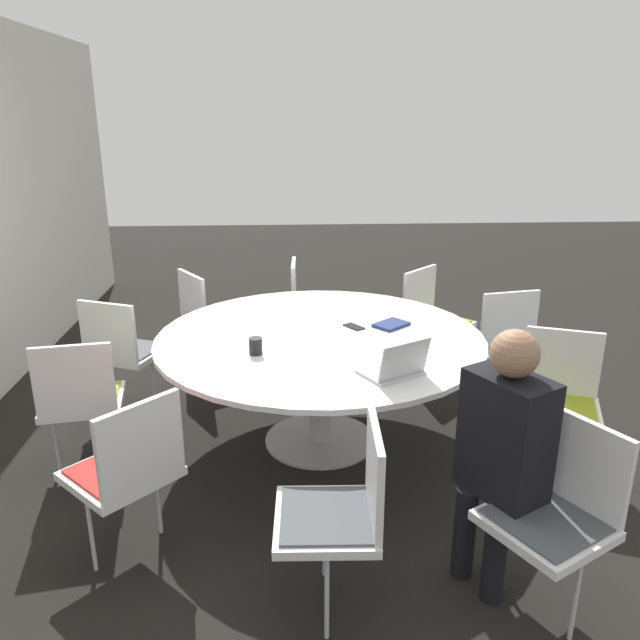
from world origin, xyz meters
name	(u,v)px	position (x,y,z in m)	size (l,w,h in m)	color
ground_plane	(320,441)	(0.00, 0.00, 0.00)	(16.00, 16.00, 0.00)	black
conference_table	(320,350)	(0.00, 0.00, 0.63)	(2.00, 2.00, 0.72)	#B7B7BC
chair_0	(558,505)	(-1.45, -0.89, 0.50)	(0.59, 0.58, 0.85)	white
chair_1	(560,395)	(-0.44, -1.33, 0.50)	(0.55, 0.56, 0.85)	white
chair_2	(517,346)	(0.33, -1.36, 0.50)	(0.50, 0.51, 0.85)	white
chair_3	(432,314)	(1.04, -0.94, 0.50)	(0.61, 0.61, 0.85)	white
chair_4	(309,303)	(1.40, 0.02, 0.50)	(0.46, 0.44, 0.85)	white
chair_5	(208,314)	(1.14, 0.82, 0.50)	(0.60, 0.59, 0.85)	white
chair_6	(122,346)	(0.46, 1.33, 0.50)	(0.55, 0.57, 0.85)	white
chair_7	(80,395)	(-0.30, 1.37, 0.50)	(0.49, 0.50, 0.85)	white
chair_8	(128,465)	(-1.05, 0.93, 0.50)	(0.61, 0.61, 0.85)	white
chair_9	(342,505)	(-1.40, -0.02, 0.50)	(0.45, 0.44, 0.85)	white
person_0	(503,442)	(-1.28, -0.70, 0.70)	(0.42, 0.37, 1.20)	black
laptop	(396,367)	(-0.64, -0.36, 0.78)	(0.36, 0.38, 0.21)	silver
spiral_notebook	(391,325)	(0.15, -0.46, 0.73)	(0.25, 0.26, 0.02)	navy
coffee_cup	(256,346)	(-0.28, 0.38, 0.77)	(0.08, 0.08, 0.10)	black
cell_phone	(354,327)	(0.14, -0.22, 0.73)	(0.15, 0.14, 0.01)	black
handbag	(494,373)	(0.71, -1.36, 0.14)	(0.36, 0.16, 0.28)	black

